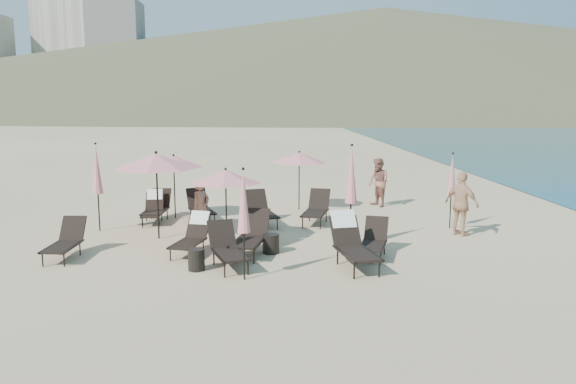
{
  "coord_description": "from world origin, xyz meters",
  "views": [
    {
      "loc": [
        -0.57,
        -13.07,
        3.73
      ],
      "look_at": [
        -0.13,
        3.5,
        1.1
      ],
      "focal_mm": 35.0,
      "sensor_mm": 36.0,
      "label": 1
    }
  ],
  "objects_px": {
    "lounger_3": "(251,235)",
    "side_table_0": "(196,260)",
    "lounger_1": "(192,235)",
    "lounger_2": "(227,248)",
    "lounger_0": "(65,241)",
    "side_table_1": "(271,244)",
    "lounger_9": "(261,210)",
    "umbrella_closed_0": "(244,202)",
    "umbrella_open_2": "(174,162)",
    "umbrella_closed_2": "(97,170)",
    "lounger_5": "(374,240)",
    "lounger_7": "(157,207)",
    "beachgoer_c": "(462,204)",
    "lounger_6": "(153,208)",
    "lounger_8": "(200,207)",
    "beachgoer_a": "(201,207)",
    "umbrella_open_1": "(226,177)",
    "umbrella_closed_3": "(351,175)",
    "lounger_10": "(316,209)",
    "umbrella_open_3": "(299,158)",
    "beachgoer_b": "(378,182)",
    "umbrella_open_0": "(156,161)",
    "lounger_4": "(352,242)",
    "umbrella_closed_1": "(452,176)"
  },
  "relations": [
    {
      "from": "lounger_1",
      "to": "umbrella_open_0",
      "type": "bearing_deg",
      "value": 140.82
    },
    {
      "from": "lounger_8",
      "to": "beachgoer_b",
      "type": "distance_m",
      "value": 6.61
    },
    {
      "from": "lounger_0",
      "to": "beachgoer_a",
      "type": "bearing_deg",
      "value": 41.08
    },
    {
      "from": "lounger_1",
      "to": "lounger_2",
      "type": "distance_m",
      "value": 1.56
    },
    {
      "from": "beachgoer_c",
      "to": "umbrella_open_1",
      "type": "bearing_deg",
      "value": 59.08
    },
    {
      "from": "lounger_7",
      "to": "side_table_0",
      "type": "distance_m",
      "value": 5.82
    },
    {
      "from": "lounger_3",
      "to": "beachgoer_a",
      "type": "xyz_separation_m",
      "value": [
        -1.51,
        2.19,
        0.3
      ]
    },
    {
      "from": "lounger_2",
      "to": "lounger_5",
      "type": "height_order",
      "value": "lounger_2"
    },
    {
      "from": "lounger_0",
      "to": "lounger_9",
      "type": "relative_size",
      "value": 0.86
    },
    {
      "from": "lounger_9",
      "to": "side_table_0",
      "type": "distance_m",
      "value": 4.96
    },
    {
      "from": "umbrella_open_3",
      "to": "beachgoer_a",
      "type": "height_order",
      "value": "umbrella_open_3"
    },
    {
      "from": "lounger_9",
      "to": "beachgoer_c",
      "type": "relative_size",
      "value": 1.03
    },
    {
      "from": "umbrella_open_1",
      "to": "umbrella_open_3",
      "type": "xyz_separation_m",
      "value": [
        2.17,
        4.88,
        0.03
      ]
    },
    {
      "from": "umbrella_closed_3",
      "to": "umbrella_closed_0",
      "type": "bearing_deg",
      "value": -133.85
    },
    {
      "from": "lounger_10",
      "to": "umbrella_closed_3",
      "type": "relative_size",
      "value": 0.68
    },
    {
      "from": "lounger_3",
      "to": "beachgoer_a",
      "type": "bearing_deg",
      "value": 136.22
    },
    {
      "from": "lounger_10",
      "to": "umbrella_open_3",
      "type": "relative_size",
      "value": 0.88
    },
    {
      "from": "lounger_3",
      "to": "lounger_4",
      "type": "relative_size",
      "value": 0.95
    },
    {
      "from": "lounger_6",
      "to": "umbrella_open_1",
      "type": "distance_m",
      "value": 4.07
    },
    {
      "from": "lounger_0",
      "to": "lounger_9",
      "type": "distance_m",
      "value": 5.93
    },
    {
      "from": "lounger_7",
      "to": "beachgoer_c",
      "type": "height_order",
      "value": "beachgoer_c"
    },
    {
      "from": "umbrella_closed_3",
      "to": "beachgoer_b",
      "type": "distance_m",
      "value": 6.09
    },
    {
      "from": "lounger_8",
      "to": "beachgoer_a",
      "type": "distance_m",
      "value": 1.9
    },
    {
      "from": "side_table_1",
      "to": "beachgoer_c",
      "type": "bearing_deg",
      "value": 18.02
    },
    {
      "from": "umbrella_open_2",
      "to": "side_table_1",
      "type": "relative_size",
      "value": 4.37
    },
    {
      "from": "umbrella_open_1",
      "to": "umbrella_closed_1",
      "type": "height_order",
      "value": "umbrella_closed_1"
    },
    {
      "from": "lounger_10",
      "to": "side_table_1",
      "type": "height_order",
      "value": "lounger_10"
    },
    {
      "from": "umbrella_open_1",
      "to": "umbrella_closed_3",
      "type": "bearing_deg",
      "value": -6.3
    },
    {
      "from": "lounger_0",
      "to": "side_table_1",
      "type": "xyz_separation_m",
      "value": [
        4.99,
        0.31,
        -0.19
      ]
    },
    {
      "from": "lounger_5",
      "to": "lounger_7",
      "type": "distance_m",
      "value": 7.6
    },
    {
      "from": "lounger_9",
      "to": "umbrella_open_2",
      "type": "distance_m",
      "value": 3.34
    },
    {
      "from": "lounger_3",
      "to": "umbrella_closed_0",
      "type": "distance_m",
      "value": 2.4
    },
    {
      "from": "umbrella_open_2",
      "to": "lounger_6",
      "type": "bearing_deg",
      "value": -135.5
    },
    {
      "from": "lounger_10",
      "to": "lounger_4",
      "type": "bearing_deg",
      "value": -69.72
    },
    {
      "from": "lounger_1",
      "to": "umbrella_closed_3",
      "type": "bearing_deg",
      "value": 22.24
    },
    {
      "from": "lounger_8",
      "to": "beachgoer_a",
      "type": "relative_size",
      "value": 1.16
    },
    {
      "from": "umbrella_open_2",
      "to": "umbrella_closed_2",
      "type": "height_order",
      "value": "umbrella_closed_2"
    },
    {
      "from": "lounger_0",
      "to": "lounger_8",
      "type": "height_order",
      "value": "lounger_8"
    },
    {
      "from": "lounger_3",
      "to": "beachgoer_b",
      "type": "bearing_deg",
      "value": 67.41
    },
    {
      "from": "lounger_1",
      "to": "beachgoer_c",
      "type": "xyz_separation_m",
      "value": [
        7.36,
        1.69,
        0.45
      ]
    },
    {
      "from": "lounger_0",
      "to": "lounger_8",
      "type": "bearing_deg",
      "value": 59.41
    },
    {
      "from": "umbrella_closed_0",
      "to": "umbrella_open_1",
      "type": "bearing_deg",
      "value": 101.46
    },
    {
      "from": "umbrella_open_3",
      "to": "lounger_8",
      "type": "bearing_deg",
      "value": -149.97
    },
    {
      "from": "lounger_6",
      "to": "lounger_8",
      "type": "relative_size",
      "value": 0.89
    },
    {
      "from": "lounger_5",
      "to": "umbrella_closed_1",
      "type": "height_order",
      "value": "umbrella_closed_1"
    },
    {
      "from": "umbrella_closed_0",
      "to": "beachgoer_a",
      "type": "distance_m",
      "value": 4.59
    },
    {
      "from": "lounger_6",
      "to": "umbrella_closed_0",
      "type": "bearing_deg",
      "value": -66.64
    },
    {
      "from": "lounger_10",
      "to": "beachgoer_a",
      "type": "relative_size",
      "value": 1.18
    },
    {
      "from": "lounger_9",
      "to": "umbrella_closed_0",
      "type": "height_order",
      "value": "umbrella_closed_0"
    },
    {
      "from": "lounger_3",
      "to": "side_table_0",
      "type": "xyz_separation_m",
      "value": [
        -1.18,
        -1.37,
        -0.24
      ]
    }
  ]
}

